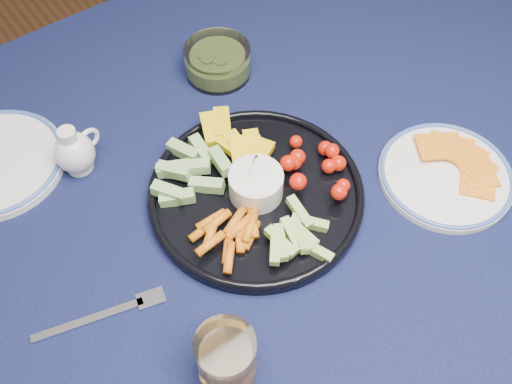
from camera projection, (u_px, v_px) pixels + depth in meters
dining_table at (280, 183)px, 1.02m from camera, size 1.67×1.07×0.75m
crudite_platter at (254, 191)px, 0.88m from camera, size 0.34×0.34×0.11m
creamer_pitcher at (75, 152)px, 0.90m from camera, size 0.08×0.06×0.09m
pickle_bowl at (218, 62)px, 1.04m from camera, size 0.12×0.12×0.06m
cheese_plate at (446, 174)px, 0.91m from camera, size 0.21×0.21×0.03m
juice_tumbler at (226, 359)px, 0.71m from camera, size 0.08×0.08×0.09m
fork_left at (111, 312)px, 0.78m from camera, size 0.18×0.07×0.00m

